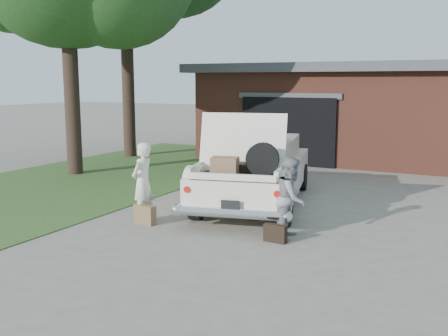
% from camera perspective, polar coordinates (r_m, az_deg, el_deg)
% --- Properties ---
extents(ground, '(90.00, 90.00, 0.00)m').
position_cam_1_polar(ground, '(9.61, -1.67, -7.01)').
color(ground, gray).
rests_on(ground, ground).
extents(grass_strip, '(6.00, 16.00, 0.02)m').
position_cam_1_polar(grass_strip, '(15.14, -14.41, -1.16)').
color(grass_strip, '#2D4C1E').
rests_on(grass_strip, ground).
extents(house, '(12.80, 7.80, 3.30)m').
position_cam_1_polar(house, '(19.85, 17.38, 6.00)').
color(house, brown).
rests_on(house, ground).
extents(sedan, '(3.16, 5.47, 2.11)m').
position_cam_1_polar(sedan, '(11.70, 3.47, -0.25)').
color(sedan, white).
rests_on(sedan, ground).
extents(woman_left, '(0.41, 0.59, 1.55)m').
position_cam_1_polar(woman_left, '(10.33, -8.86, -1.53)').
color(woman_left, silver).
rests_on(woman_left, ground).
extents(woman_right, '(0.59, 0.73, 1.43)m').
position_cam_1_polar(woman_right, '(9.20, 7.36, -3.24)').
color(woman_right, gray).
rests_on(woman_right, ground).
extents(suitcase_left, '(0.50, 0.24, 0.37)m').
position_cam_1_polar(suitcase_left, '(10.23, -8.61, -5.02)').
color(suitcase_left, brown).
rests_on(suitcase_left, ground).
extents(suitcase_right, '(0.41, 0.16, 0.31)m').
position_cam_1_polar(suitcase_right, '(9.05, 5.60, -7.09)').
color(suitcase_right, black).
rests_on(suitcase_right, ground).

